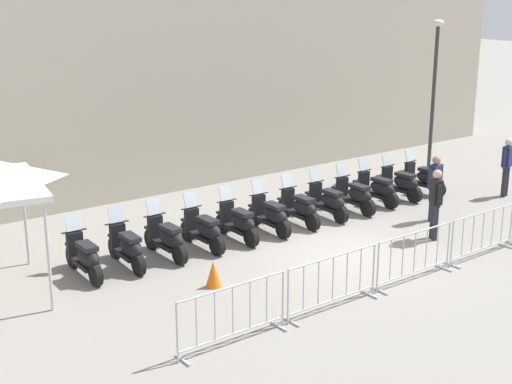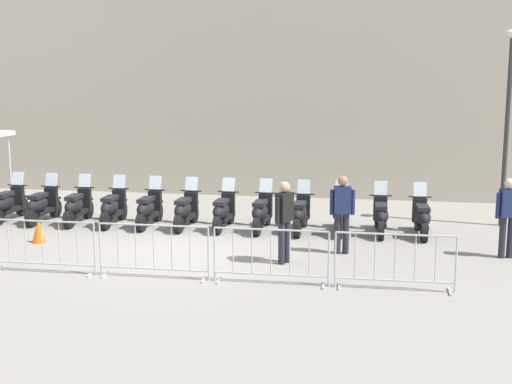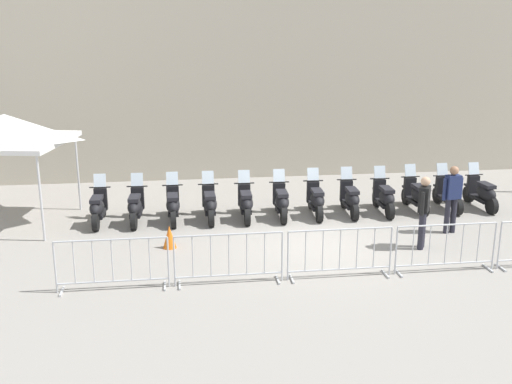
{
  "view_description": "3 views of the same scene",
  "coord_description": "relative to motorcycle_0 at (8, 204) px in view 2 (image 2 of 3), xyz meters",
  "views": [
    {
      "loc": [
        -8.67,
        -12.74,
        5.75
      ],
      "look_at": [
        -1.12,
        2.36,
        1.0
      ],
      "focal_mm": 49.66,
      "sensor_mm": 36.0,
      "label": 1
    },
    {
      "loc": [
        6.66,
        -13.58,
        4.06
      ],
      "look_at": [
        1.11,
        1.81,
        1.1
      ],
      "focal_mm": 48.87,
      "sensor_mm": 36.0,
      "label": 2
    },
    {
      "loc": [
        -0.78,
        -13.57,
        4.98
      ],
      "look_at": [
        -1.55,
        1.65,
        0.83
      ],
      "focal_mm": 41.9,
      "sensor_mm": 36.0,
      "label": 3
    }
  ],
  "objects": [
    {
      "name": "officer_mid_plaza",
      "position": [
        12.48,
        0.65,
        0.53
      ],
      "size": [
        0.51,
        0.35,
        1.73
      ],
      "color": "#23232D",
      "rests_on": "ground"
    },
    {
      "name": "motorcycle_1",
      "position": [
        0.96,
        0.15,
        0.0
      ],
      "size": [
        0.6,
        1.72,
        1.24
      ],
      "color": "black",
      "rests_on": "ground"
    },
    {
      "name": "barrier_segment_2",
      "position": [
        6.05,
        -3.2,
        0.07
      ],
      "size": [
        2.17,
        0.81,
        1.07
      ],
      "color": "#B2B5B7",
      "rests_on": "ground"
    },
    {
      "name": "motorcycle_0",
      "position": [
        0.0,
        0.0,
        0.0
      ],
      "size": [
        0.63,
        1.72,
        1.24
      ],
      "color": "black",
      "rests_on": "ground"
    },
    {
      "name": "motorcycle_4",
      "position": [
        3.85,
        0.64,
        0.0
      ],
      "size": [
        0.62,
        1.72,
        1.24
      ],
      "color": "black",
      "rests_on": "ground"
    },
    {
      "name": "barrier_segment_1",
      "position": [
        3.8,
        -3.62,
        0.07
      ],
      "size": [
        2.17,
        0.81,
        1.07
      ],
      "color": "#B2B5B7",
      "rests_on": "ground"
    },
    {
      "name": "officer_near_row_end",
      "position": [
        9.08,
        -0.21,
        0.53
      ],
      "size": [
        0.53,
        0.32,
        1.73
      ],
      "color": "#23232D",
      "rests_on": "ground"
    },
    {
      "name": "motorcycle_8",
      "position": [
        7.68,
        1.36,
        0.0
      ],
      "size": [
        0.62,
        1.72,
        1.24
      ],
      "color": "black",
      "rests_on": "ground"
    },
    {
      "name": "officer_by_barriers",
      "position": [
        8.12,
        -1.37,
        0.53
      ],
      "size": [
        0.34,
        0.52,
        1.73
      ],
      "color": "#23232D",
      "rests_on": "ground"
    },
    {
      "name": "ground_plane",
      "position": [
        5.68,
        -1.23,
        -0.45
      ],
      "size": [
        120.0,
        120.0,
        0.0
      ],
      "primitive_type": "plane",
      "color": "gray"
    },
    {
      "name": "barrier_segment_3",
      "position": [
        8.31,
        -2.79,
        0.07
      ],
      "size": [
        2.17,
        0.81,
        1.07
      ],
      "color": "#B2B5B7",
      "rests_on": "ground"
    },
    {
      "name": "street_lamp",
      "position": [
        12.35,
        3.88,
        2.6
      ],
      "size": [
        0.36,
        0.36,
        4.96
      ],
      "color": "#2D332D",
      "rests_on": "ground"
    },
    {
      "name": "traffic_cone",
      "position": [
        2.2,
        -1.66,
        -0.18
      ],
      "size": [
        0.32,
        0.32,
        0.55
      ],
      "primitive_type": "cone",
      "color": "orange",
      "rests_on": "ground"
    },
    {
      "name": "barrier_segment_4",
      "position": [
        10.56,
        -2.37,
        0.07
      ],
      "size": [
        2.17,
        0.81,
        1.07
      ],
      "color": "#B2B5B7",
      "rests_on": "ground"
    },
    {
      "name": "motorcycle_9",
      "position": [
        8.62,
        1.65,
        0.0
      ],
      "size": [
        0.67,
        1.72,
        1.24
      ],
      "color": "black",
      "rests_on": "ground"
    },
    {
      "name": "motorcycle_3",
      "position": [
        2.89,
        0.49,
        0.0
      ],
      "size": [
        0.67,
        1.72,
        1.24
      ],
      "color": "black",
      "rests_on": "ground"
    },
    {
      "name": "motorcycle_11",
      "position": [
        10.55,
        1.98,
        0.0
      ],
      "size": [
        0.71,
        1.71,
        1.24
      ],
      "color": "black",
      "rests_on": "ground"
    },
    {
      "name": "motorcycle_10",
      "position": [
        9.58,
        1.83,
        0.0
      ],
      "size": [
        0.68,
        1.71,
        1.24
      ],
      "color": "black",
      "rests_on": "ground"
    },
    {
      "name": "motorcycle_6",
      "position": [
        5.76,
        1.01,
        0.0
      ],
      "size": [
        0.61,
        1.72,
        1.24
      ],
      "color": "black",
      "rests_on": "ground"
    },
    {
      "name": "motorcycle_5",
      "position": [
        4.81,
        0.81,
        0.0
      ],
      "size": [
        0.61,
        1.72,
        1.24
      ],
      "color": "black",
      "rests_on": "ground"
    },
    {
      "name": "motorcycle_2",
      "position": [
        1.93,
        0.33,
        0.0
      ],
      "size": [
        0.67,
        1.72,
        1.24
      ],
      "color": "black",
      "rests_on": "ground"
    },
    {
      "name": "motorcycle_7",
      "position": [
        6.72,
        1.2,
        0.0
      ],
      "size": [
        0.61,
        1.72,
        1.24
      ],
      "color": "black",
      "rests_on": "ground"
    }
  ]
}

